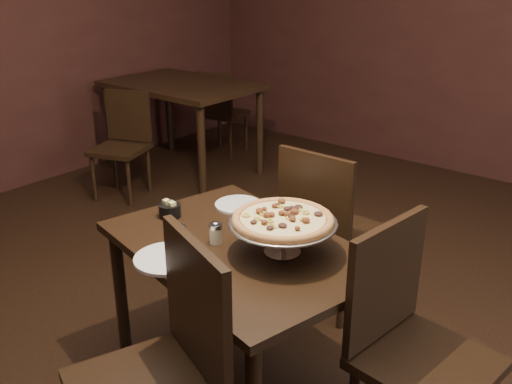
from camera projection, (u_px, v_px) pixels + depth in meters
The scene contains 16 objects.
room at pixel (227, 79), 2.04m from camera, with size 6.04×7.04×2.84m.
dining_table at pixel (239, 264), 2.39m from camera, with size 1.27×0.99×0.71m.
background_table at pixel (182, 95), 5.00m from camera, with size 1.30×0.87×0.81m.
pizza_stand at pixel (283, 220), 2.23m from camera, with size 0.43×0.43×0.18m.
parmesan_shaker at pixel (216, 233), 2.35m from camera, with size 0.06×0.06×0.10m.
pepper_flake_shaker at pixel (180, 235), 2.33m from camera, with size 0.06×0.06×0.10m.
packet_caddy at pixel (170, 210), 2.60m from camera, with size 0.10×0.10×0.08m.
napkin_stack at pixel (203, 285), 2.05m from camera, with size 0.13×0.13×0.01m, color white.
plate_left at pixel (238, 205), 2.72m from camera, with size 0.22×0.22×0.01m, color silver.
plate_near at pixel (168, 259), 2.23m from camera, with size 0.27×0.27×0.01m, color silver.
serving_spatula at pixel (263, 226), 2.19m from camera, with size 0.17×0.17×0.02m.
chair_far at pixel (326, 224), 3.00m from camera, with size 0.44×0.44×0.93m.
chair_near at pixel (164, 367), 1.91m from camera, with size 0.58×0.58×0.97m.
chair_side at pixel (410, 340), 2.07m from camera, with size 0.49×0.49×0.94m.
bg_chair_far at pixel (221, 110), 5.55m from camera, with size 0.46×0.46×0.83m.
bg_chair_near at pixel (123, 140), 4.57m from camera, with size 0.51×0.51×0.84m.
Camera 1 is at (1.43, -1.50, 1.79)m, focal length 40.00 mm.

